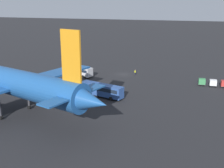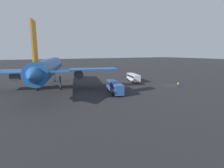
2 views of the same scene
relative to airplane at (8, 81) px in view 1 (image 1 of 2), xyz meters
The scene contains 8 objects.
ground_plane 43.79m from the airplane, 109.14° to the right, with size 600.00×600.00×0.00m, color #232326.
airplane is the anchor object (origin of this frame).
shuttle_bus_near 34.44m from the airplane, 90.91° to the right, with size 10.74×5.67×3.16m.
shuttle_bus_far 23.05m from the airplane, 132.61° to the right, with size 12.36×5.71×3.31m.
worker_person 45.34m from the airplane, 113.77° to the right, with size 0.38×0.38×1.74m.
cargo_cart_red 57.92m from the airplane, 142.61° to the right, with size 2.14×1.86×2.06m.
cargo_cart_white 55.43m from the airplane, 140.78° to the right, with size 2.14×1.86×2.06m.
cargo_cart_green 53.28m from the airplane, 138.44° to the right, with size 2.14×1.86×2.06m.
Camera 1 is at (-25.09, 88.79, 23.48)m, focal length 45.00 mm.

